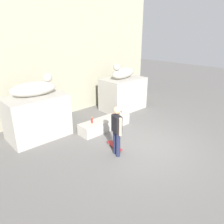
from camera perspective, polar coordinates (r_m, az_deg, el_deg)
name	(u,v)px	position (r m, az deg, el deg)	size (l,w,h in m)	color
ground_plane	(143,147)	(7.63, 8.29, -9.30)	(40.00, 40.00, 0.00)	#605E5B
facade_wall	(63,55)	(10.47, -12.96, 14.70)	(10.54, 0.60, 5.56)	#9B9780
pedestal_left	(37,117)	(8.44, -19.47, -1.23)	(2.16, 1.39, 1.62)	#A39E93
pedestal_right	(123,94)	(10.92, 2.97, 4.87)	(2.16, 1.39, 1.62)	#A39E93
statue_reclining_left	(34,88)	(8.12, -20.14, 5.99)	(1.67, 0.81, 0.78)	#B4AFA3
statue_reclining_right	(123,73)	(10.64, 2.97, 10.49)	(1.67, 0.80, 0.78)	#B4AFA3
ledge_block	(105,124)	(8.80, -1.93, -3.22)	(2.30, 0.64, 0.44)	#A39E93
skater	(117,129)	(6.70, 1.26, -4.64)	(0.29, 0.52, 1.67)	#1E233F
skateboard	(114,146)	(7.50, 0.63, -9.09)	(0.40, 0.82, 0.08)	maroon
bottle_clear	(123,111)	(9.28, 2.89, 0.26)	(0.07, 0.07, 0.26)	silver
bottle_brown	(119,113)	(9.03, 1.83, -0.20)	(0.07, 0.07, 0.30)	#593314
bottle_red	(92,121)	(8.33, -5.40, -2.32)	(0.06, 0.06, 0.25)	red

